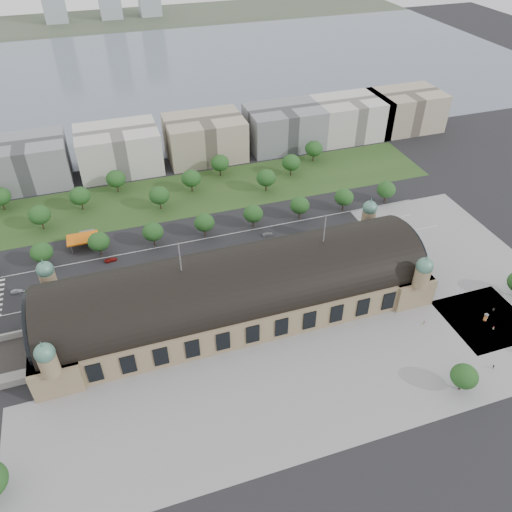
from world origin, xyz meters
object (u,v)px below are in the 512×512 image
object	(u,v)px
traffic_car_1	(17,291)
parked_car_2	(100,295)
bus_west	(233,255)
traffic_car_5	(268,234)
parked_car_5	(163,288)
petrol_station	(85,237)
parked_car_3	(148,285)
pedestrian_4	(493,367)
bus_mid	(254,251)
traffic_car_2	(75,294)
traffic_car_3	(111,260)
parked_car_0	(36,310)
pedestrian_5	(493,328)
parked_car_6	(150,290)
parked_car_1	(102,295)
advertising_column	(486,317)
pedestrian_2	(493,309)
traffic_car_4	(249,247)
traffic_car_6	(336,237)
bus_east	(292,249)
pedestrian_0	(424,323)
parked_car_4	(95,296)

from	to	relation	value
traffic_car_1	parked_car_2	size ratio (longest dim) A/B	0.93
parked_car_2	bus_west	distance (m)	58.99
traffic_car_5	parked_car_5	bearing A→B (deg)	115.30
petrol_station	parked_car_3	bearing A→B (deg)	-60.77
parked_car_5	pedestrian_4	world-z (taller)	pedestrian_4
petrol_station	bus_mid	bearing A→B (deg)	-25.06
traffic_car_2	traffic_car_5	size ratio (longest dim) A/B	1.04
traffic_car_3	parked_car_0	distance (m)	38.92
bus_mid	pedestrian_5	world-z (taller)	bus_mid
traffic_car_2	parked_car_6	distance (m)	30.26
petrol_station	parked_car_1	distance (m)	40.55
traffic_car_1	parked_car_3	world-z (taller)	parked_car_3
parked_car_0	traffic_car_3	bearing A→B (deg)	101.63
parked_car_2	advertising_column	size ratio (longest dim) A/B	1.55
pedestrian_2	pedestrian_5	xyz separation A→B (m)	(-6.51, -8.16, -0.19)
parked_car_0	pedestrian_4	bearing A→B (deg)	36.98
traffic_car_1	traffic_car_4	xyz separation A→B (m)	(99.90, -1.38, 0.09)
traffic_car_6	bus_east	world-z (taller)	bus_east
traffic_car_5	bus_west	world-z (taller)	bus_west
parked_car_0	pedestrian_4	distance (m)	171.82
traffic_car_2	traffic_car_6	xyz separation A→B (m)	(118.46, 2.82, -0.03)
pedestrian_5	petrol_station	bearing A→B (deg)	-150.11
parked_car_0	pedestrian_4	world-z (taller)	pedestrian_4
parked_car_0	parked_car_1	world-z (taller)	parked_car_0
traffic_car_6	traffic_car_1	bearing A→B (deg)	-91.24
traffic_car_1	bus_west	world-z (taller)	bus_west
bus_west	bus_mid	size ratio (longest dim) A/B	0.97
traffic_car_6	bus_mid	bearing A→B (deg)	-89.43
petrol_station	bus_mid	distance (m)	78.59
parked_car_6	petrol_station	bearing A→B (deg)	-173.72
parked_car_5	bus_west	distance (m)	35.38
pedestrian_2	pedestrian_0	bearing A→B (deg)	47.30
traffic_car_5	parked_car_1	distance (m)	80.22
petrol_station	pedestrian_4	xyz separation A→B (m)	(130.41, -121.50, -2.12)
traffic_car_3	parked_car_5	xyz separation A→B (m)	(18.70, -26.12, -0.12)
traffic_car_4	pedestrian_2	size ratio (longest dim) A/B	2.46
bus_east	pedestrian_2	xyz separation A→B (m)	(61.15, -60.75, -0.74)
petrol_station	parked_car_2	xyz separation A→B (m)	(3.20, -40.28, -2.26)
pedestrian_0	pedestrian_5	world-z (taller)	pedestrian_0
pedestrian_2	traffic_car_4	bearing A→B (deg)	10.58
traffic_car_2	bus_west	world-z (taller)	bus_west
advertising_column	pedestrian_5	bearing A→B (deg)	-92.13
parked_car_5	traffic_car_6	bearing A→B (deg)	58.97
traffic_car_6	parked_car_5	world-z (taller)	traffic_car_6
petrol_station	traffic_car_3	size ratio (longest dim) A/B	2.60
traffic_car_3	traffic_car_4	size ratio (longest dim) A/B	1.13
bus_mid	pedestrian_2	size ratio (longest dim) A/B	6.89
petrol_station	traffic_car_2	world-z (taller)	petrol_station
advertising_column	pedestrian_0	xyz separation A→B (m)	(-23.73, 5.46, -0.76)
parked_car_1	parked_car_4	distance (m)	2.99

